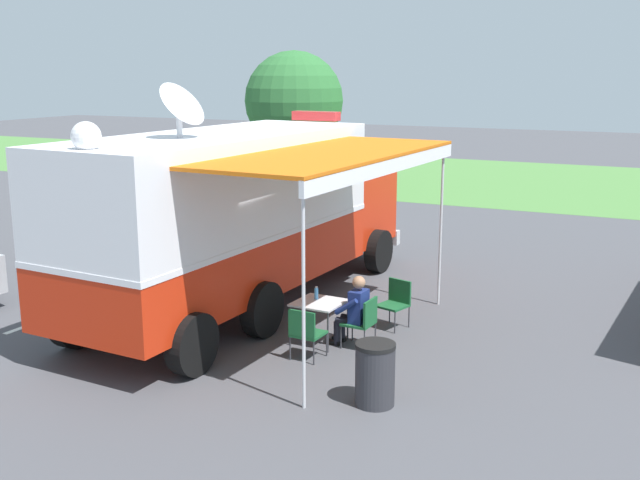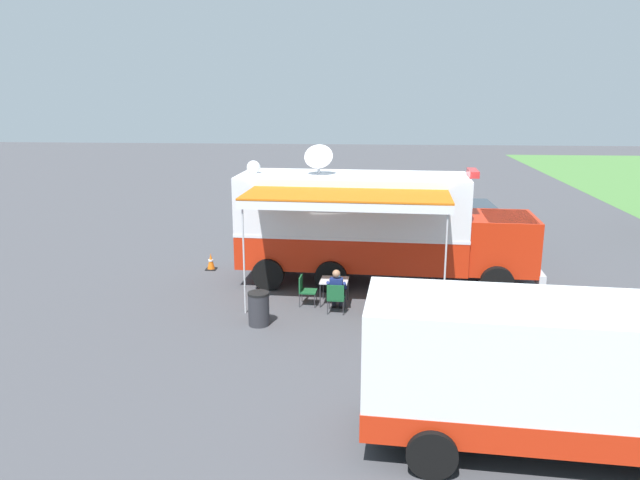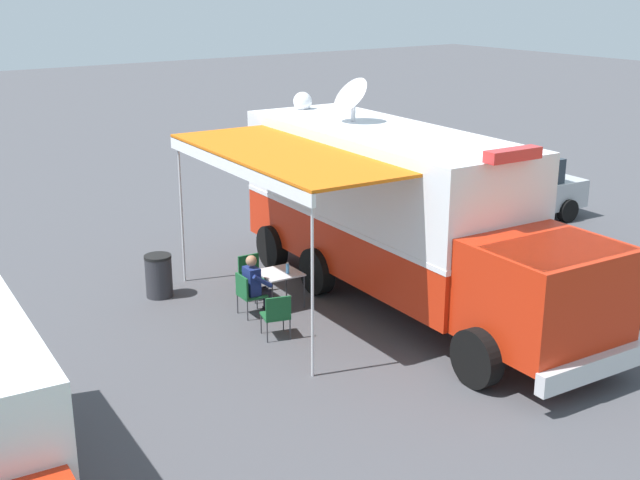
{
  "view_description": "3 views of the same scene",
  "coord_description": "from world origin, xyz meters",
  "px_view_note": "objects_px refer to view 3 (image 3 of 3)",
  "views": [
    {
      "loc": [
        7.61,
        -11.68,
        4.62
      ],
      "look_at": [
        1.98,
        0.17,
        1.67
      ],
      "focal_mm": 42.45,
      "sensor_mm": 36.0,
      "label": 1
    },
    {
      "loc": [
        19.08,
        0.35,
        6.15
      ],
      "look_at": [
        0.25,
        -1.02,
        1.42
      ],
      "focal_mm": 34.08,
      "sensor_mm": 36.0,
      "label": 2
    },
    {
      "loc": [
        10.74,
        13.1,
        6.46
      ],
      "look_at": [
        0.92,
        -0.92,
        1.06
      ],
      "focal_mm": 46.88,
      "sensor_mm": 36.0,
      "label": 3
    }
  ],
  "objects_px": {
    "folding_chair_beside_table": "(251,272)",
    "traffic_cone": "(290,219)",
    "seated_responder": "(256,283)",
    "trash_bin": "(159,276)",
    "car_far_corner": "(512,190)",
    "water_bottle": "(288,268)",
    "command_truck": "(401,211)",
    "folding_table": "(279,275)",
    "folding_chair_spare_by_truck": "(277,313)",
    "folding_chair_at_table": "(248,292)"
  },
  "relations": [
    {
      "from": "seated_responder",
      "to": "traffic_cone",
      "type": "distance_m",
      "value": 5.92
    },
    {
      "from": "folding_chair_at_table",
      "to": "folding_chair_spare_by_truck",
      "type": "distance_m",
      "value": 1.27
    },
    {
      "from": "folding_chair_beside_table",
      "to": "traffic_cone",
      "type": "height_order",
      "value": "folding_chair_beside_table"
    },
    {
      "from": "folding_chair_spare_by_truck",
      "to": "traffic_cone",
      "type": "height_order",
      "value": "folding_chair_spare_by_truck"
    },
    {
      "from": "folding_chair_at_table",
      "to": "trash_bin",
      "type": "height_order",
      "value": "trash_bin"
    },
    {
      "from": "folding_table",
      "to": "folding_chair_spare_by_truck",
      "type": "distance_m",
      "value": 1.64
    },
    {
      "from": "car_far_corner",
      "to": "folding_table",
      "type": "bearing_deg",
      "value": 10.82
    },
    {
      "from": "command_truck",
      "to": "water_bottle",
      "type": "distance_m",
      "value": 2.58
    },
    {
      "from": "traffic_cone",
      "to": "car_far_corner",
      "type": "height_order",
      "value": "car_far_corner"
    },
    {
      "from": "folding_table",
      "to": "folding_chair_spare_by_truck",
      "type": "xyz_separation_m",
      "value": [
        0.92,
        1.35,
        -0.16
      ]
    },
    {
      "from": "folding_chair_spare_by_truck",
      "to": "command_truck",
      "type": "bearing_deg",
      "value": -177.24
    },
    {
      "from": "folding_table",
      "to": "folding_chair_spare_by_truck",
      "type": "relative_size",
      "value": 0.97
    },
    {
      "from": "trash_bin",
      "to": "folding_table",
      "type": "bearing_deg",
      "value": 132.93
    },
    {
      "from": "folding_chair_beside_table",
      "to": "trash_bin",
      "type": "relative_size",
      "value": 0.96
    },
    {
      "from": "folding_chair_beside_table",
      "to": "car_far_corner",
      "type": "relative_size",
      "value": 0.2
    },
    {
      "from": "traffic_cone",
      "to": "trash_bin",
      "type": "bearing_deg",
      "value": 27.22
    },
    {
      "from": "command_truck",
      "to": "car_far_corner",
      "type": "bearing_deg",
      "value": -156.11
    },
    {
      "from": "command_truck",
      "to": "folding_table",
      "type": "distance_m",
      "value": 2.8
    },
    {
      "from": "water_bottle",
      "to": "car_far_corner",
      "type": "xyz_separation_m",
      "value": [
        -8.49,
        -1.78,
        0.05
      ]
    },
    {
      "from": "folding_chair_beside_table",
      "to": "trash_bin",
      "type": "distance_m",
      "value": 1.95
    },
    {
      "from": "folding_table",
      "to": "traffic_cone",
      "type": "xyz_separation_m",
      "value": [
        -3.15,
        -4.46,
        -0.39
      ]
    },
    {
      "from": "command_truck",
      "to": "folding_chair_beside_table",
      "type": "height_order",
      "value": "command_truck"
    },
    {
      "from": "folding_table",
      "to": "folding_chair_at_table",
      "type": "distance_m",
      "value": 0.82
    },
    {
      "from": "command_truck",
      "to": "folding_chair_beside_table",
      "type": "xyz_separation_m",
      "value": [
        2.34,
        -2.05,
        -1.43
      ]
    },
    {
      "from": "folding_table",
      "to": "trash_bin",
      "type": "bearing_deg",
      "value": -47.07
    },
    {
      "from": "car_far_corner",
      "to": "folding_chair_beside_table",
      "type": "bearing_deg",
      "value": 5.19
    },
    {
      "from": "water_bottle",
      "to": "car_far_corner",
      "type": "distance_m",
      "value": 8.67
    },
    {
      "from": "folding_chair_spare_by_truck",
      "to": "seated_responder",
      "type": "relative_size",
      "value": 0.7
    },
    {
      "from": "command_truck",
      "to": "traffic_cone",
      "type": "xyz_separation_m",
      "value": [
        -0.97,
        -5.66,
        -1.66
      ]
    },
    {
      "from": "trash_bin",
      "to": "water_bottle",
      "type": "bearing_deg",
      "value": 132.79
    },
    {
      "from": "folding_chair_beside_table",
      "to": "water_bottle",
      "type": "bearing_deg",
      "value": 105.75
    },
    {
      "from": "folding_table",
      "to": "car_far_corner",
      "type": "distance_m",
      "value": 8.76
    },
    {
      "from": "water_bottle",
      "to": "trash_bin",
      "type": "distance_m",
      "value": 2.83
    },
    {
      "from": "water_bottle",
      "to": "folding_chair_at_table",
      "type": "height_order",
      "value": "water_bottle"
    },
    {
      "from": "seated_responder",
      "to": "water_bottle",
      "type": "bearing_deg",
      "value": 176.74
    },
    {
      "from": "trash_bin",
      "to": "car_far_corner",
      "type": "xyz_separation_m",
      "value": [
        -10.39,
        0.28,
        0.42
      ]
    },
    {
      "from": "folding_table",
      "to": "traffic_cone",
      "type": "bearing_deg",
      "value": -125.21
    },
    {
      "from": "command_truck",
      "to": "seated_responder",
      "type": "xyz_separation_m",
      "value": [
        2.79,
        -1.11,
        -1.29
      ]
    },
    {
      "from": "folding_table",
      "to": "water_bottle",
      "type": "bearing_deg",
      "value": 130.67
    },
    {
      "from": "seated_responder",
      "to": "trash_bin",
      "type": "distance_m",
      "value": 2.34
    },
    {
      "from": "folding_chair_at_table",
      "to": "traffic_cone",
      "type": "distance_m",
      "value": 6.02
    },
    {
      "from": "traffic_cone",
      "to": "car_far_corner",
      "type": "bearing_deg",
      "value": 152.7
    },
    {
      "from": "traffic_cone",
      "to": "folding_chair_spare_by_truck",
      "type": "bearing_deg",
      "value": 55.04
    },
    {
      "from": "traffic_cone",
      "to": "folding_chair_at_table",
      "type": "bearing_deg",
      "value": 49.02
    },
    {
      "from": "folding_chair_beside_table",
      "to": "traffic_cone",
      "type": "distance_m",
      "value": 4.9
    },
    {
      "from": "folding_chair_at_table",
      "to": "folding_chair_beside_table",
      "type": "distance_m",
      "value": 1.13
    },
    {
      "from": "command_truck",
      "to": "folding_chair_at_table",
      "type": "distance_m",
      "value": 3.49
    },
    {
      "from": "folding_chair_at_table",
      "to": "folding_chair_spare_by_truck",
      "type": "relative_size",
      "value": 1.0
    },
    {
      "from": "folding_chair_beside_table",
      "to": "car_far_corner",
      "type": "bearing_deg",
      "value": -174.81
    },
    {
      "from": "folding_chair_beside_table",
      "to": "seated_responder",
      "type": "relative_size",
      "value": 0.7
    }
  ]
}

